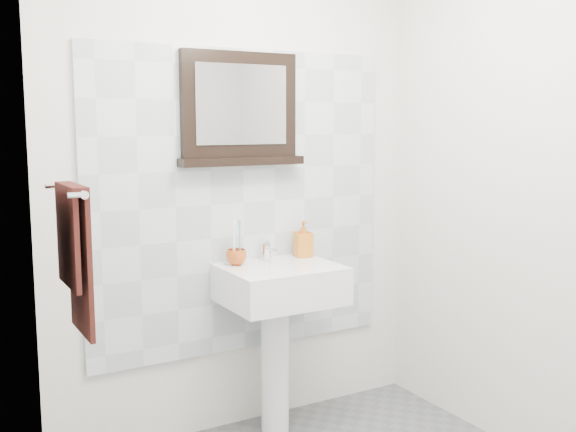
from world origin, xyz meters
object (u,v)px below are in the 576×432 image
(soap_dispenser, at_px, (303,239))
(hand_towel, at_px, (75,248))
(framed_mirror, at_px, (240,112))
(pedestal_sink, at_px, (279,302))
(toothbrush_cup, at_px, (236,257))

(soap_dispenser, height_order, hand_towel, hand_towel)
(soap_dispenser, relative_size, framed_mirror, 0.29)
(pedestal_sink, xyz_separation_m, toothbrush_cup, (-0.18, 0.11, 0.22))
(toothbrush_cup, bearing_deg, framed_mirror, 50.24)
(framed_mirror, bearing_deg, hand_towel, -150.46)
(toothbrush_cup, height_order, soap_dispenser, soap_dispenser)
(toothbrush_cup, xyz_separation_m, framed_mirror, (0.06, 0.07, 0.70))
(toothbrush_cup, xyz_separation_m, hand_towel, (-0.85, -0.45, 0.20))
(hand_towel, bearing_deg, framed_mirror, 29.54)
(soap_dispenser, bearing_deg, pedestal_sink, -138.91)
(hand_towel, bearing_deg, toothbrush_cup, 27.55)
(pedestal_sink, height_order, toothbrush_cup, pedestal_sink)
(pedestal_sink, relative_size, toothbrush_cup, 9.87)
(pedestal_sink, height_order, hand_towel, hand_towel)
(pedestal_sink, xyz_separation_m, soap_dispenser, (0.21, 0.13, 0.28))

